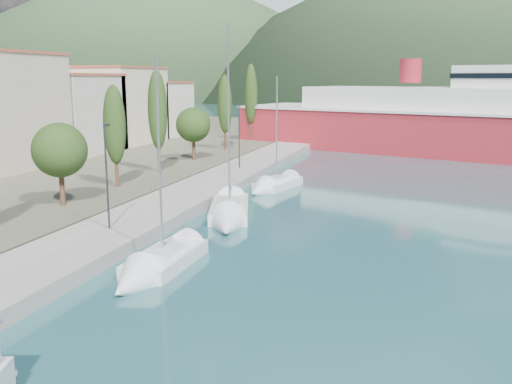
% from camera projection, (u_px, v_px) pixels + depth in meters
% --- Properties ---
extents(ground, '(1400.00, 1400.00, 0.00)m').
position_uv_depth(ground, '(390.00, 120.00, 130.35)').
color(ground, '#26585D').
extents(quay, '(5.00, 88.00, 0.80)m').
position_uv_depth(quay, '(190.00, 196.00, 44.56)').
color(quay, gray).
rests_on(quay, ground).
extents(town_buildings, '(9.20, 69.20, 11.30)m').
position_uv_depth(town_buildings, '(29.00, 115.00, 60.30)').
color(town_buildings, beige).
rests_on(town_buildings, land_strip).
extents(tree_row, '(3.77, 63.50, 10.75)m').
position_uv_depth(tree_row, '(144.00, 122.00, 50.58)').
color(tree_row, '#47301E').
rests_on(tree_row, land_strip).
extents(lamp_posts, '(0.15, 45.94, 6.06)m').
position_uv_depth(lamp_posts, '(115.00, 170.00, 33.55)').
color(lamp_posts, '#2D2D33').
rests_on(lamp_posts, quay).
extents(sailboat_near, '(2.41, 7.84, 11.23)m').
position_uv_depth(sailboat_near, '(148.00, 272.00, 27.33)').
color(sailboat_near, silver).
rests_on(sailboat_near, ground).
extents(sailboat_mid, '(5.29, 10.05, 13.99)m').
position_uv_depth(sailboat_mid, '(228.00, 218.00, 37.81)').
color(sailboat_mid, silver).
rests_on(sailboat_mid, ground).
extents(sailboat_far, '(3.92, 7.49, 10.52)m').
position_uv_depth(sailboat_far, '(268.00, 187.00, 48.46)').
color(sailboat_far, silver).
rests_on(sailboat_far, ground).
extents(ferry, '(64.10, 31.86, 12.52)m').
position_uv_depth(ferry, '(479.00, 125.00, 69.87)').
color(ferry, '#A5212B').
rests_on(ferry, ground).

